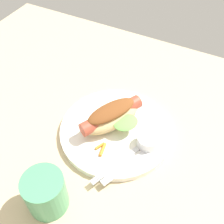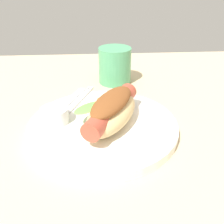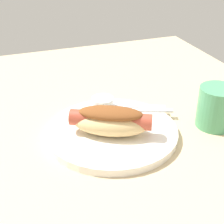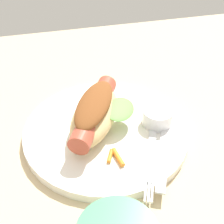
% 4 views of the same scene
% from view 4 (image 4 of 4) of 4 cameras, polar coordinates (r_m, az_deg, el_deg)
% --- Properties ---
extents(ground_plane, '(1.20, 0.90, 0.02)m').
position_cam_4_polar(ground_plane, '(0.52, -3.16, -7.01)').
color(ground_plane, tan).
extents(plate, '(0.27, 0.27, 0.02)m').
position_cam_4_polar(plate, '(0.53, -1.13, -3.56)').
color(plate, white).
rests_on(plate, ground_plane).
extents(hot_dog, '(0.14, 0.17, 0.06)m').
position_cam_4_polar(hot_dog, '(0.51, -3.11, -0.05)').
color(hot_dog, '#DBB77A').
rests_on(hot_dog, plate).
extents(sauce_ramekin, '(0.05, 0.05, 0.03)m').
position_cam_4_polar(sauce_ramekin, '(0.53, 8.31, -0.86)').
color(sauce_ramekin, white).
rests_on(sauce_ramekin, plate).
extents(fork, '(0.07, 0.14, 0.00)m').
position_cam_4_polar(fork, '(0.48, 7.14, -8.41)').
color(fork, silver).
rests_on(fork, plate).
extents(knife, '(0.07, 0.14, 0.00)m').
position_cam_4_polar(knife, '(0.49, 9.35, -7.51)').
color(knife, silver).
rests_on(knife, plate).
extents(carrot_garnish, '(0.03, 0.04, 0.01)m').
position_cam_4_polar(carrot_garnish, '(0.47, 0.63, -8.19)').
color(carrot_garnish, orange).
rests_on(carrot_garnish, plate).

